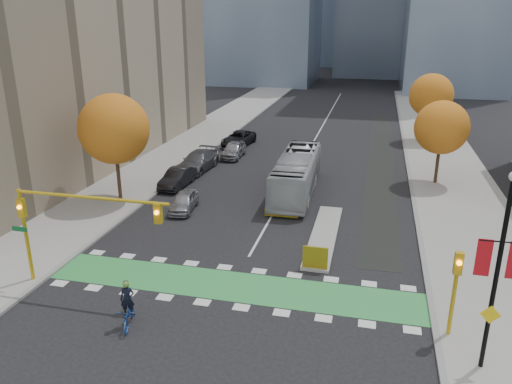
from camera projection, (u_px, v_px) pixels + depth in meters
The scene contains 24 objects.
ground at pixel (224, 301), 24.85m from camera, with size 300.00×300.00×0.00m, color black.
sidewalk_west at pixel (148, 170), 46.17m from camera, with size 7.00×120.00×0.15m, color gray.
sidewalk_east at pixel (457, 192), 40.20m from camera, with size 7.00×120.00×0.15m, color gray.
curb_west at pixel (183, 172), 45.40m from camera, with size 0.30×120.00×0.16m, color gray.
curb_east at pixel (412, 189), 40.98m from camera, with size 0.30×120.00×0.16m, color gray.
bike_crossing at pixel (232, 286), 26.22m from camera, with size 20.00×3.00×0.01m, color green.
centre_line at pixel (319, 132), 61.57m from camera, with size 0.15×70.00×0.01m, color silver.
bike_lane_paint at pixel (381, 157), 50.73m from camera, with size 2.50×50.00×0.01m, color black.
median_island at pixel (324, 235), 32.20m from camera, with size 1.60×10.00×0.16m, color gray.
hazard_board at pixel (315, 258), 27.56m from camera, with size 1.40×0.12×1.30m, color yellow.
building_west at pixel (43, 28), 46.25m from camera, with size 16.00×44.00×25.00m, color gray.
tree_west at pixel (114, 129), 36.67m from camera, with size 5.20×5.20×8.22m.
tree_east_near at pixel (442, 128), 40.80m from camera, with size 4.40×4.40×7.08m.
tree_east_far at pixel (431, 96), 55.25m from camera, with size 4.80×4.80×7.65m.
traffic_signal_west at pixel (67, 215), 24.81m from camera, with size 8.53×0.56×5.20m.
traffic_signal_east at pixel (456, 282), 21.16m from camera, with size 0.35×0.43×4.10m.
banner_lamppost at pixel (498, 266), 18.49m from camera, with size 1.65×0.36×8.28m.
cyclist at pixel (129, 311), 22.60m from camera, with size 1.20×2.08×2.27m.
bus at pixel (296, 174), 39.64m from camera, with size 2.75×11.74×3.27m, color #ACB2B4.
parked_car_a at pixel (184, 201), 36.38m from camera, with size 1.60×3.98×1.36m, color #98989D.
parked_car_b at pixel (177, 178), 41.50m from camera, with size 1.61×4.63×1.53m, color black.
parked_car_c at pixel (198, 161), 46.06m from camera, with size 2.40×5.89×1.71m, color #54555A.
parked_car_d at pixel (238, 139), 55.08m from camera, with size 2.56×5.55×1.54m, color black.
parked_car_e at pixel (233, 150), 50.30m from camera, with size 1.85×4.59×1.56m, color #95959A.
Camera 1 is at (6.63, -20.71, 13.29)m, focal length 35.00 mm.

